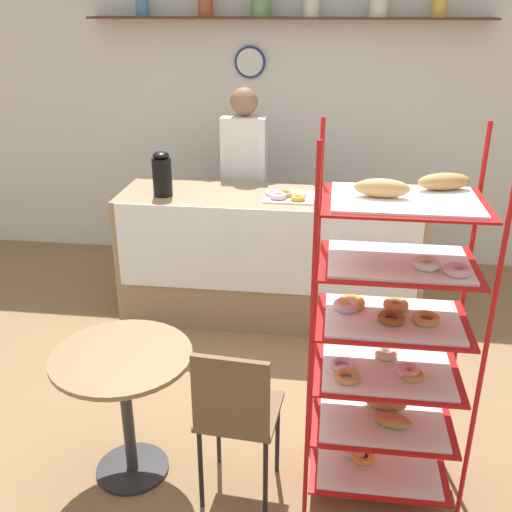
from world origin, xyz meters
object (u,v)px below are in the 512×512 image
Objects in this scene: pastry_rack at (390,340)px; cafe_table at (124,385)px; person_worker at (245,180)px; donut_tray_counter at (287,196)px; cafe_chair at (236,410)px; coffee_carafe at (162,174)px.

pastry_rack reaches higher than cafe_table.
person_worker is at bearing 83.89° from cafe_table.
donut_tray_counter is (-0.63, 1.72, 0.15)m from pastry_rack.
cafe_table is 0.81× the size of cafe_chair.
pastry_rack is 1.84m from donut_tray_counter.
pastry_rack reaches higher than cafe_chair.
pastry_rack reaches higher than donut_tray_counter.
cafe_chair is at bearing -12.54° from cafe_table.
pastry_rack is at bearing -69.86° from donut_tray_counter.
pastry_rack is at bearing -159.48° from cafe_chair.
coffee_carafe reaches higher than donut_tray_counter.
donut_tray_counter is at bearing 69.47° from cafe_table.
pastry_rack is 2.30m from coffee_carafe.
cafe_table is 2.00× the size of donut_tray_counter.
coffee_carafe is at bearing 132.98° from pastry_rack.
donut_tray_counter is (0.08, 1.92, 0.47)m from cafe_chair.
person_worker is at bearing -77.86° from cafe_chair.
cafe_table is at bearing -81.69° from coffee_carafe.
cafe_chair is 2.14m from coffee_carafe.
cafe_chair is 2.70× the size of coffee_carafe.
cafe_table is 0.61m from cafe_chair.
coffee_carafe reaches higher than cafe_table.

